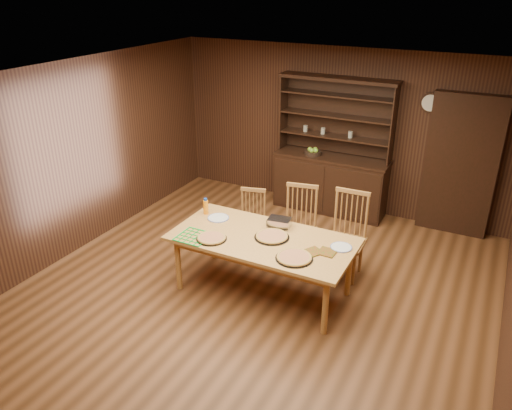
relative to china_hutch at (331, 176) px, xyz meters
The scene contains 20 objects.
floor 2.82m from the china_hutch, 89.99° to the right, with size 6.00×6.00×0.00m, color brown.
room_shell 2.92m from the china_hutch, 89.99° to the right, with size 6.00×6.00×6.00m.
china_hutch is the anchor object (origin of this frame).
doorway 1.96m from the china_hutch, ahead, with size 1.00×0.18×2.10m, color black.
wall_clock 1.89m from the china_hutch, ahead, with size 0.30×0.05×0.30m.
dining_table 2.63m from the china_hutch, 88.40° to the right, with size 2.16×1.08×0.75m.
chair_left 1.84m from the china_hutch, 106.65° to the right, with size 0.45×0.44×0.91m.
chair_center 1.74m from the china_hutch, 84.24° to the right, with size 0.52×0.50×1.09m.
chair_right 1.93m from the china_hutch, 64.27° to the right, with size 0.48×0.46×1.13m.
pizza_left 2.98m from the china_hutch, 98.64° to the right, with size 0.36×0.36×0.04m.
pizza_right 2.97m from the china_hutch, 78.49° to the right, with size 0.41×0.41×0.04m.
pizza_center 2.59m from the china_hutch, 86.31° to the right, with size 0.42×0.42×0.04m.
cooling_rack 3.07m from the china_hutch, 102.50° to the right, with size 0.36×0.36×0.02m, color green, non-canonical shape.
plate_left 2.53m from the china_hutch, 105.16° to the right, with size 0.27×0.27×0.02m.
plate_right 2.63m from the china_hutch, 68.29° to the right, with size 0.25×0.25×0.02m.
foil_dish 2.30m from the china_hutch, 86.83° to the right, with size 0.28×0.20×0.11m, color silver.
juice_bottle 2.55m from the china_hutch, 110.17° to the right, with size 0.07×0.07×0.22m.
pot_holder_a 2.76m from the china_hutch, 71.67° to the right, with size 0.19×0.19×0.01m, color #A82213.
pot_holder_b 2.78m from the china_hutch, 74.79° to the right, with size 0.18×0.18×0.01m, color #A82213.
fruit_bowl 0.50m from the china_hutch, 167.47° to the right, with size 0.27×0.27×0.12m.
Camera 1 is at (2.36, -4.52, 3.56)m, focal length 35.00 mm.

